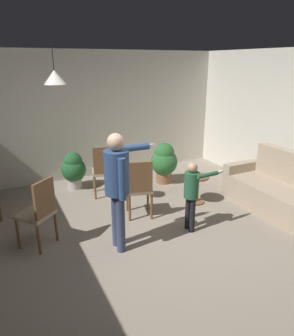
{
  "coord_description": "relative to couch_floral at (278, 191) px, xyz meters",
  "views": [
    {
      "loc": [
        -1.72,
        -3.37,
        2.47
      ],
      "look_at": [
        0.16,
        0.46,
        1.0
      ],
      "focal_mm": 33.27,
      "sensor_mm": 36.0,
      "label": 1
    }
  ],
  "objects": [
    {
      "name": "spare_remote_on_table",
      "position": [
        -1.16,
        0.84,
        0.21
      ],
      "size": [
        0.12,
        0.12,
        0.04
      ],
      "primitive_type": "cube",
      "rotation": [
        0.0,
        0.0,
        2.35
      ],
      "color": "white",
      "rests_on": "side_table_by_couch"
    },
    {
      "name": "side_table_by_couch",
      "position": [
        -1.13,
        0.82,
        -0.0
      ],
      "size": [
        0.44,
        0.44,
        0.52
      ],
      "color": "brown",
      "rests_on": "ground"
    },
    {
      "name": "dining_chair_near_wall",
      "position": [
        -2.29,
        0.76,
        0.21
      ],
      "size": [
        0.52,
        0.52,
        1.0
      ],
      "rotation": [
        0.0,
        0.0,
        5.99
      ],
      "color": "brown",
      "rests_on": "ground"
    },
    {
      "name": "ceiling_light_pendant",
      "position": [
        -3.39,
        1.25,
        1.92
      ],
      "size": [
        0.32,
        0.32,
        0.55
      ],
      "color": "silver"
    },
    {
      "name": "ground",
      "position": [
        -2.51,
        -0.1,
        -0.33
      ],
      "size": [
        7.68,
        7.68,
        0.0
      ],
      "primitive_type": "plane",
      "color": "gray"
    },
    {
      "name": "couch_floral",
      "position": [
        0.0,
        0.0,
        0.0
      ],
      "size": [
        0.85,
        1.8,
        1.0
      ],
      "rotation": [
        0.0,
        0.0,
        1.57
      ],
      "color": "tan",
      "rests_on": "ground"
    },
    {
      "name": "person_child",
      "position": [
        -1.77,
        0.04,
        0.35
      ],
      "size": [
        0.58,
        0.32,
        1.09
      ],
      "rotation": [
        0.0,
        0.0,
        -1.51
      ],
      "color": "black",
      "rests_on": "ground"
    },
    {
      "name": "potted_plant_by_wall",
      "position": [
        -1.16,
        1.97,
        0.14
      ],
      "size": [
        0.56,
        0.56,
        0.86
      ],
      "color": "brown",
      "rests_on": "ground"
    },
    {
      "name": "wall_back",
      "position": [
        -2.51,
        3.1,
        1.02
      ],
      "size": [
        6.4,
        0.1,
        2.7
      ],
      "primitive_type": "cube",
      "color": "silver",
      "rests_on": "ground"
    },
    {
      "name": "potted_plant_corner",
      "position": [
        -2.95,
        2.49,
        0.08
      ],
      "size": [
        0.49,
        0.49,
        0.75
      ],
      "color": "#B7B2AD",
      "rests_on": "ground"
    },
    {
      "name": "dining_chair_by_counter",
      "position": [
        -3.87,
        0.59,
        0.21
      ],
      "size": [
        0.59,
        0.59,
        1.0
      ],
      "rotation": [
        0.0,
        0.0,
        0.72
      ],
      "color": "brown",
      "rests_on": "ground"
    },
    {
      "name": "dining_chair_centre_back",
      "position": [
        -2.54,
        1.84,
        0.21
      ],
      "size": [
        0.51,
        0.51,
        1.0
      ],
      "rotation": [
        0.0,
        0.0,
        6.04
      ],
      "color": "brown",
      "rests_on": "ground"
    },
    {
      "name": "person_adult",
      "position": [
        -2.92,
        0.07,
        0.68
      ],
      "size": [
        0.81,
        0.47,
        1.63
      ],
      "rotation": [
        0.0,
        0.0,
        -1.57
      ],
      "color": "#384260",
      "rests_on": "ground"
    }
  ]
}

